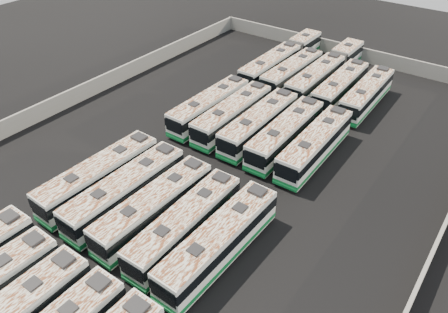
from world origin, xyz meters
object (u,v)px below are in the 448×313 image
at_px(bus_back_right, 340,87).
at_px(bus_midback_far_left, 209,107).
at_px(bus_midfront_right, 185,224).
at_px(bus_midback_center, 259,124).
at_px(bus_midfront_left, 126,191).
at_px(bus_midback_right, 285,134).
at_px(bus_back_left, 292,73).
at_px(bus_back_center, 326,71).
at_px(bus_midfront_far_right, 219,242).
at_px(bus_midback_left, 233,115).
at_px(bus_back_far_right, 367,94).
at_px(bus_midback_far_right, 315,145).
at_px(bus_back_far_left, 282,59).
at_px(bus_midfront_far_left, 99,176).
at_px(bus_midfront_center, 154,207).

bearing_deg(bus_back_right, bus_midback_far_left, -127.55).
relative_size(bus_midfront_right, bus_midback_center, 0.97).
height_order(bus_midfront_left, bus_midback_right, bus_midfront_left).
height_order(bus_back_left, bus_back_center, bus_back_center).
height_order(bus_midfront_far_right, bus_midback_left, bus_midfront_far_right).
height_order(bus_back_left, bus_back_far_right, bus_back_left).
height_order(bus_midfront_left, bus_back_left, bus_midfront_left).
distance_m(bus_midfront_far_right, bus_midback_far_right, 16.94).
bearing_deg(bus_midfront_left, bus_midback_center, 79.00).
bearing_deg(bus_midback_center, bus_midback_right, -2.42).
distance_m(bus_midfront_far_right, bus_back_far_right, 31.15).
distance_m(bus_midback_right, bus_back_right, 14.13).
xyz_separation_m(bus_midback_right, bus_back_center, (-3.50, 17.67, -0.04)).
xyz_separation_m(bus_midback_center, bus_back_far_left, (-7.05, 17.51, -0.04)).
bearing_deg(bus_midfront_far_right, bus_midback_left, 122.91).
height_order(bus_midfront_far_left, bus_midfront_left, bus_midfront_left).
height_order(bus_midfront_center, bus_back_far_left, bus_back_far_left).
bearing_deg(bus_back_left, bus_midfront_left, -88.35).
relative_size(bus_back_far_left, bus_back_right, 1.57).
xyz_separation_m(bus_midfront_far_left, bus_midfront_right, (10.69, -0.08, -0.06)).
distance_m(bus_midback_left, bus_back_far_right, 17.77).
height_order(bus_midfront_left, bus_midfront_far_right, bus_midfront_left).
relative_size(bus_midback_far_left, bus_midback_center, 0.98).
bearing_deg(bus_midfront_center, bus_back_far_right, 78.49).
height_order(bus_midfront_far_left, bus_back_far_left, bus_midfront_far_left).
height_order(bus_midback_far_left, bus_back_left, bus_midback_far_left).
bearing_deg(bus_midback_right, bus_midback_far_left, 179.22).
bearing_deg(bus_midback_left, bus_midback_far_left, -179.50).
bearing_deg(bus_midfront_center, bus_back_left, 97.94).
distance_m(bus_midfront_center, bus_midback_far_left, 18.36).
relative_size(bus_midfront_center, bus_midfront_right, 1.01).
relative_size(bus_midfront_far_right, bus_back_right, 1.03).
relative_size(bus_midback_center, bus_back_center, 0.66).
relative_size(bus_midfront_center, bus_midback_far_left, 1.00).
bearing_deg(bus_midfront_right, bus_midfront_center, 178.26).
xyz_separation_m(bus_midback_right, bus_back_right, (0.13, 14.13, -0.05)).
bearing_deg(bus_midback_far_right, bus_back_far_left, 127.69).
distance_m(bus_midfront_far_left, bus_back_far_right, 34.23).
xyz_separation_m(bus_midback_center, bus_midback_far_right, (7.04, -0.15, -0.01)).
relative_size(bus_midfront_center, bus_back_center, 0.64).
bearing_deg(bus_midfront_right, bus_midback_far_right, 77.41).
xyz_separation_m(bus_midback_far_left, bus_midback_right, (10.42, 0.04, 0.03)).
xyz_separation_m(bus_midback_left, bus_midback_center, (3.58, 0.10, 0.02)).
distance_m(bus_midfront_left, bus_midfront_far_right, 10.58).
relative_size(bus_midfront_center, bus_midback_right, 0.98).
xyz_separation_m(bus_midback_far_left, bus_back_far_right, (14.09, 14.22, -0.04)).
xyz_separation_m(bus_midback_left, bus_back_left, (-0.01, 14.25, -0.04)).
height_order(bus_midfront_right, bus_back_right, bus_back_right).
distance_m(bus_midfront_right, bus_midback_far_left, 20.01).
bearing_deg(bus_midfront_left, bus_midfront_center, 0.10).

